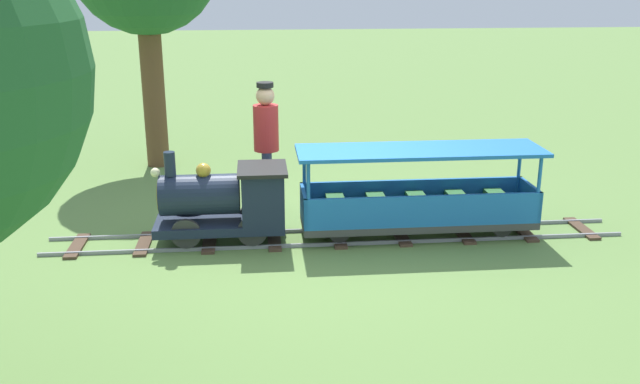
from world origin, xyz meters
TOP-DOWN VIEW (x-y plane):
  - ground_plane at (0.00, 0.00)m, footprint 60.00×60.00m
  - track at (0.00, -0.17)m, footprint 0.69×6.40m
  - locomotive at (0.00, 1.04)m, footprint 0.65×1.45m
  - passenger_car at (0.00, -1.07)m, footprint 0.75×2.70m
  - conductor_person at (0.93, 0.58)m, footprint 0.30×0.30m

SIDE VIEW (x-z plane):
  - ground_plane at x=0.00m, z-range 0.00..0.00m
  - track at x=0.00m, z-range 0.00..0.04m
  - passenger_car at x=0.00m, z-range -0.06..0.91m
  - locomotive at x=0.00m, z-range -0.02..0.99m
  - conductor_person at x=0.93m, z-range 0.15..1.77m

